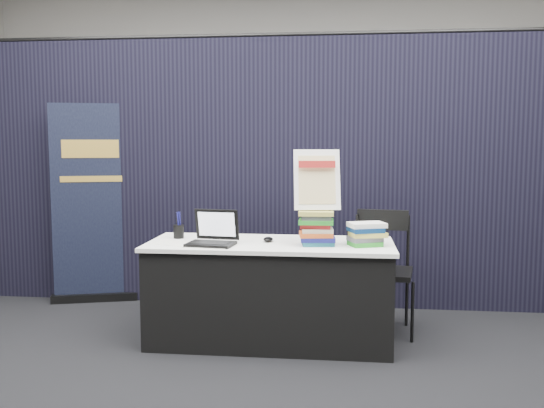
{
  "coord_description": "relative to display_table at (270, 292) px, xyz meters",
  "views": [
    {
      "loc": [
        0.52,
        -3.82,
        1.5
      ],
      "look_at": [
        0.01,
        0.55,
        1.03
      ],
      "focal_mm": 40.0,
      "sensor_mm": 36.0,
      "label": 1
    }
  ],
  "objects": [
    {
      "name": "brochure_mid",
      "position": [
        -0.42,
        -0.21,
        0.38
      ],
      "size": [
        0.35,
        0.27,
        0.0
      ],
      "primitive_type": "cube",
      "rotation": [
        0.0,
        0.0,
        -0.14
      ],
      "color": "silver",
      "rests_on": "display_table"
    },
    {
      "name": "stacking_chair",
      "position": [
        0.85,
        0.34,
        0.15
      ],
      "size": [
        0.49,
        0.49,
        0.94
      ],
      "rotation": [
        0.0,
        0.0,
        -0.15
      ],
      "color": "black",
      "rests_on": "floor"
    },
    {
      "name": "drape_partition",
      "position": [
        0.0,
        1.05,
        0.82
      ],
      "size": [
        6.0,
        0.08,
        2.4
      ],
      "primitive_type": "cube",
      "color": "black",
      "rests_on": "floor"
    },
    {
      "name": "brochure_right",
      "position": [
        -0.44,
        -0.15,
        0.38
      ],
      "size": [
        0.28,
        0.21,
        0.0
      ],
      "primitive_type": "cube",
      "rotation": [
        0.0,
        0.0,
        -0.07
      ],
      "color": "white",
      "rests_on": "display_table"
    },
    {
      "name": "book_stack_tall",
      "position": [
        0.34,
        -0.09,
        0.5
      ],
      "size": [
        0.24,
        0.19,
        0.25
      ],
      "rotation": [
        0.0,
        0.0,
        0.05
      ],
      "color": "#1C5D6A",
      "rests_on": "display_table"
    },
    {
      "name": "mouse",
      "position": [
        -0.02,
        0.02,
        0.39
      ],
      "size": [
        0.07,
        0.11,
        0.04
      ],
      "primitive_type": "ellipsoid",
      "rotation": [
        0.0,
        0.0,
        -0.02
      ],
      "color": "black",
      "rests_on": "display_table"
    },
    {
      "name": "info_sign",
      "position": [
        0.34,
        -0.06,
        0.84
      ],
      "size": [
        0.34,
        0.18,
        0.45
      ],
      "rotation": [
        0.0,
        0.0,
        0.15
      ],
      "color": "black",
      "rests_on": "book_stack_tall"
    },
    {
      "name": "pen_cup",
      "position": [
        -0.72,
        0.1,
        0.43
      ],
      "size": [
        0.1,
        0.1,
        0.1
      ],
      "primitive_type": "cylinder",
      "rotation": [
        0.0,
        0.0,
        0.37
      ],
      "color": "black",
      "rests_on": "display_table"
    },
    {
      "name": "wall_back",
      "position": [
        0.0,
        3.45,
        1.37
      ],
      "size": [
        8.0,
        0.02,
        3.5
      ],
      "primitive_type": "cube",
      "color": "beige",
      "rests_on": "floor"
    },
    {
      "name": "floor",
      "position": [
        0.0,
        -0.55,
        -0.38
      ],
      "size": [
        8.0,
        8.0,
        0.0
      ],
      "primitive_type": "plane",
      "color": "black",
      "rests_on": "ground"
    },
    {
      "name": "display_table",
      "position": [
        0.0,
        0.0,
        0.0
      ],
      "size": [
        1.8,
        0.75,
        0.75
      ],
      "color": "black",
      "rests_on": "floor"
    },
    {
      "name": "brochure_left",
      "position": [
        -0.7,
        -0.12,
        0.38
      ],
      "size": [
        0.33,
        0.28,
        0.0
      ],
      "primitive_type": "cube",
      "rotation": [
        0.0,
        0.0,
        -0.29
      ],
      "color": "white",
      "rests_on": "display_table"
    },
    {
      "name": "pullup_banner",
      "position": [
        -1.76,
        0.95,
        0.44
      ],
      "size": [
        0.77,
        0.32,
        1.83
      ],
      "rotation": [
        0.0,
        0.0,
        0.29
      ],
      "color": "black",
      "rests_on": "floor"
    },
    {
      "name": "book_stack_short",
      "position": [
        0.7,
        -0.07,
        0.46
      ],
      "size": [
        0.28,
        0.25,
        0.17
      ],
      "rotation": [
        0.0,
        0.0,
        0.37
      ],
      "color": "#238324",
      "rests_on": "display_table"
    },
    {
      "name": "laptop",
      "position": [
        -0.4,
        -0.15,
        0.43
      ],
      "size": [
        0.35,
        0.3,
        0.25
      ],
      "rotation": [
        0.0,
        0.0,
        -0.12
      ],
      "color": "black",
      "rests_on": "display_table"
    }
  ]
}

